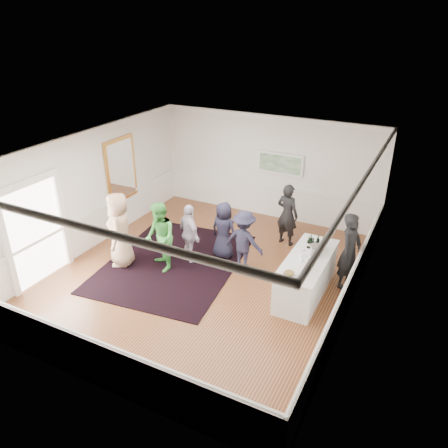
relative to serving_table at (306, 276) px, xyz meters
The scene contains 23 objects.
floor 2.51m from the serving_table, behind, with size 8.00×8.00×0.00m, color brown.
ceiling 3.68m from the serving_table, behind, with size 7.00×8.00×0.02m, color white.
wall_left 6.06m from the serving_table, behind, with size 0.02×8.00×3.20m, color white.
wall_right 1.59m from the serving_table, 18.31° to the right, with size 0.02×8.00×3.20m, color white.
wall_back 4.53m from the serving_table, 123.77° to the left, with size 7.00×0.02×3.20m, color white.
wall_front 5.11m from the serving_table, 119.28° to the right, with size 7.00×0.02×3.20m, color white.
wainscoting 2.47m from the serving_table, behind, with size 7.00×8.00×1.00m, color white, non-canonical shape.
mirror 6.11m from the serving_table, behind, with size 0.05×1.25×1.85m.
doorway 6.37m from the serving_table, 159.07° to the right, with size 0.10×1.78×2.56m.
landscape_painting 4.33m from the serving_table, 119.57° to the left, with size 1.44×0.06×0.66m.
area_rug 3.50m from the serving_table, behind, with size 3.20×4.20×0.02m, color black.
serving_table is the anchor object (origin of this frame).
bartender 1.16m from the serving_table, 44.78° to the left, with size 0.68×0.44×1.86m, color black.
guest_tan 4.70m from the serving_table, 169.60° to the right, with size 0.95×0.62×1.95m, color tan.
guest_green 3.63m from the serving_table, behind, with size 0.87×0.67×1.78m, color green.
guest_lilac 3.13m from the serving_table, behind, with size 0.93×0.39×1.58m, color silver.
guest_dark_a 1.79m from the serving_table, 168.63° to the left, with size 1.02×0.59×1.58m, color #202035.
guest_dark_b 2.48m from the serving_table, 120.19° to the left, with size 0.64×0.42×1.76m, color black.
guest_navy 2.56m from the serving_table, 164.61° to the left, with size 0.75×0.49×1.53m, color #202035.
wine_bottles 0.80m from the serving_table, 88.39° to the left, with size 0.40×0.27×0.31m.
juice_pitchers 0.66m from the serving_table, 89.61° to the right, with size 0.35×0.66×0.24m.
ice_bucket 0.62m from the serving_table, 62.52° to the left, with size 0.26×0.26×0.24m, color silver.
nut_bowl 1.01m from the serving_table, 98.81° to the right, with size 0.28×0.28×0.08m.
Camera 1 is at (4.58, -7.99, 5.88)m, focal length 35.00 mm.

